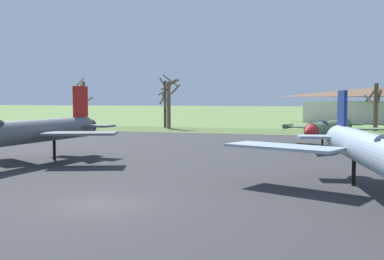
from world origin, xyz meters
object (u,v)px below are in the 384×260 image
object	(u,v)px
jet_fighter_front_left	(372,150)
jet_fighter_rear_center	(19,132)
visitor_building	(378,105)
jet_fighter_rear_left	(330,127)

from	to	relation	value
jet_fighter_front_left	jet_fighter_rear_center	bearing A→B (deg)	169.17
jet_fighter_rear_center	visitor_building	world-z (taller)	visitor_building
jet_fighter_rear_left	visitor_building	xyz separation A→B (m)	(9.18, 53.13, 1.54)
jet_fighter_front_left	jet_fighter_rear_left	world-z (taller)	jet_fighter_front_left
jet_fighter_front_left	visitor_building	xyz separation A→B (m)	(7.36, 76.52, 1.19)
jet_fighter_rear_center	jet_fighter_rear_left	size ratio (longest dim) A/B	1.27
jet_fighter_rear_center	jet_fighter_rear_left	distance (m)	27.79
jet_fighter_rear_left	visitor_building	world-z (taller)	visitor_building
jet_fighter_rear_left	visitor_building	size ratio (longest dim) A/B	0.46
jet_fighter_front_left	jet_fighter_rear_left	xyz separation A→B (m)	(-1.81, 23.39, -0.35)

